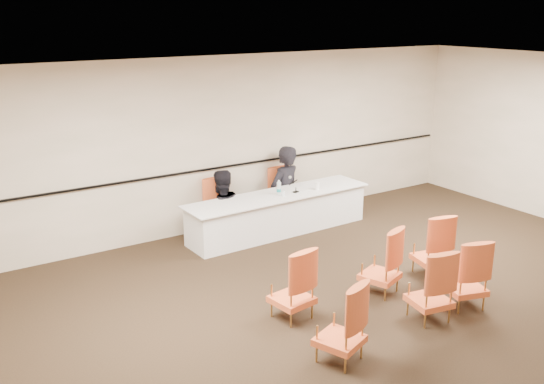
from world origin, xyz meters
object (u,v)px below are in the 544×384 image
(panelist_second, at_px, (221,215))
(aud_chair_back_right, at_px, (466,272))
(panelist_second_chair, at_px, (221,207))
(aud_chair_back_left, at_px, (340,322))
(drinking_glass, at_px, (283,193))
(microphone, at_px, (296,185))
(aud_chair_front_mid, at_px, (381,260))
(aud_chair_front_right, at_px, (432,244))
(panel_table, at_px, (279,213))
(water_bottle, at_px, (279,187))
(aud_chair_back_mid, at_px, (430,284))
(aud_chair_front_left, at_px, (292,283))
(panelist_main_chair, at_px, (285,194))
(panelist_main, at_px, (285,197))
(coffee_cup, at_px, (317,186))

(panelist_second, xyz_separation_m, aud_chair_back_right, (1.36, -4.10, 0.16))
(panelist_second_chair, height_order, aud_chair_back_left, same)
(drinking_glass, bearing_deg, microphone, 10.09)
(panelist_second_chair, xyz_separation_m, aud_chair_front_mid, (0.71, -3.22, 0.00))
(panelist_second_chair, relative_size, aud_chair_front_right, 1.00)
(panel_table, relative_size, water_bottle, 13.70)
(microphone, bearing_deg, panelist_second_chair, 143.74)
(aud_chair_back_mid, bearing_deg, aud_chair_front_mid, 101.09)
(water_bottle, bearing_deg, panelist_second_chair, 150.34)
(aud_chair_back_right, bearing_deg, drinking_glass, 115.52)
(aud_chair_back_mid, bearing_deg, microphone, 93.08)
(panel_table, bearing_deg, aud_chair_front_left, -121.97)
(panelist_second_chair, xyz_separation_m, aud_chair_back_mid, (0.71, -4.10, 0.00))
(aud_chair_front_left, relative_size, aud_chair_front_mid, 1.00)
(panelist_second_chair, distance_m, aud_chair_front_mid, 3.30)
(panelist_main_chair, relative_size, aud_chair_back_mid, 1.00)
(panelist_second, xyz_separation_m, aud_chair_front_left, (-0.70, -3.14, 0.16))
(drinking_glass, xyz_separation_m, aud_chair_front_mid, (-0.17, -2.60, -0.26))
(panelist_main, xyz_separation_m, aud_chair_back_mid, (-0.63, -4.13, 0.06))
(aud_chair_front_right, bearing_deg, panelist_second, 131.51)
(panelist_second_chair, height_order, coffee_cup, panelist_second_chair)
(aud_chair_back_left, bearing_deg, coffee_cup, 35.47)
(panelist_main, bearing_deg, water_bottle, 32.28)
(aud_chair_back_left, height_order, aud_chair_back_mid, same)
(panelist_main_chair, xyz_separation_m, aud_chair_front_right, (0.39, -3.22, 0.00))
(aud_chair_back_right, bearing_deg, panelist_main, 107.82)
(panelist_second_chair, height_order, aud_chair_front_left, same)
(panelist_second, bearing_deg, aud_chair_front_mid, 100.33)
(panelist_main_chair, xyz_separation_m, aud_chair_back_right, (0.02, -4.14, 0.00))
(panel_table, xyz_separation_m, panelist_second_chair, (-0.86, 0.50, 0.13))
(panelist_main_chair, relative_size, aud_chair_front_right, 1.00)
(aud_chair_front_right, distance_m, aud_chair_back_right, 0.99)
(panel_table, relative_size, panelist_second_chair, 3.60)
(drinking_glass, relative_size, aud_chair_back_left, 0.11)
(coffee_cup, relative_size, aud_chair_back_right, 0.14)
(aud_chair_front_mid, height_order, aud_chair_back_mid, same)
(drinking_glass, bearing_deg, aud_chair_back_mid, -92.65)
(microphone, bearing_deg, panel_table, 158.60)
(panel_table, relative_size, aud_chair_back_mid, 3.60)
(aud_chair_back_left, bearing_deg, panelist_main, 42.35)
(panelist_main, bearing_deg, aud_chair_front_mid, 63.41)
(drinking_glass, distance_m, aud_chair_back_left, 3.99)
(panelist_main_chair, height_order, aud_chair_front_right, same)
(panelist_second, relative_size, aud_chair_front_left, 1.70)
(panel_table, xyz_separation_m, panelist_main, (0.49, 0.54, 0.07))
(water_bottle, bearing_deg, aud_chair_back_left, -114.21)
(panel_table, distance_m, aud_chair_back_left, 4.08)
(panelist_main, xyz_separation_m, aud_chair_front_right, (0.39, -3.22, 0.06))
(aud_chair_front_mid, bearing_deg, panelist_main_chair, 58.78)
(panel_table, xyz_separation_m, water_bottle, (0.01, 0.01, 0.47))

